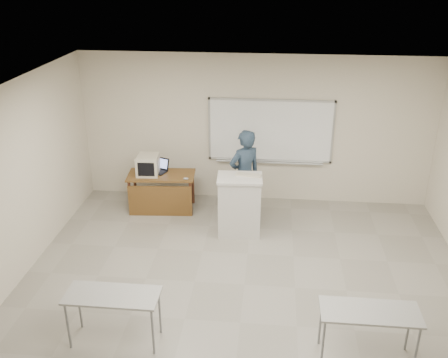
# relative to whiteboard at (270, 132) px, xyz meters

# --- Properties ---
(floor) EXTENTS (7.00, 8.00, 0.01)m
(floor) POSITION_rel_whiteboard_xyz_m (-0.30, -3.97, -1.49)
(floor) COLOR gray
(floor) RESTS_ON ground
(whiteboard) EXTENTS (2.48, 0.10, 1.31)m
(whiteboard) POSITION_rel_whiteboard_xyz_m (0.00, 0.00, 0.00)
(whiteboard) COLOR white
(whiteboard) RESTS_ON floor
(student_desks) EXTENTS (4.40, 2.20, 0.73)m
(student_desks) POSITION_rel_whiteboard_xyz_m (-0.30, -5.32, -0.81)
(student_desks) COLOR #9B9A95
(student_desks) RESTS_ON floor
(instructor_desk) EXTENTS (1.30, 0.65, 0.75)m
(instructor_desk) POSITION_rel_whiteboard_xyz_m (-2.10, -0.78, -0.96)
(instructor_desk) COLOR brown
(instructor_desk) RESTS_ON floor
(podium) EXTENTS (0.79, 0.57, 1.11)m
(podium) POSITION_rel_whiteboard_xyz_m (-0.50, -1.47, -0.92)
(podium) COLOR #B6B1AC
(podium) RESTS_ON floor
(crt_monitor) EXTENTS (0.42, 0.47, 0.40)m
(crt_monitor) POSITION_rel_whiteboard_xyz_m (-2.35, -0.67, -0.54)
(crt_monitor) COLOR beige
(crt_monitor) RESTS_ON instructor_desk
(laptop) EXTENTS (0.34, 0.32, 0.25)m
(laptop) POSITION_rel_whiteboard_xyz_m (-2.20, -0.51, -0.67)
(laptop) COLOR black
(laptop) RESTS_ON instructor_desk
(mouse) EXTENTS (0.12, 0.10, 0.04)m
(mouse) POSITION_rel_whiteboard_xyz_m (-1.58, -0.87, -0.71)
(mouse) COLOR #97999D
(mouse) RESTS_ON instructor_desk
(keyboard) EXTENTS (0.46, 0.22, 0.02)m
(keyboard) POSITION_rel_whiteboard_xyz_m (-0.35, -1.39, -0.36)
(keyboard) COLOR beige
(keyboard) RESTS_ON podium
(presenter) EXTENTS (0.78, 0.72, 1.78)m
(presenter) POSITION_rel_whiteboard_xyz_m (-0.45, -0.87, -0.59)
(presenter) COLOR black
(presenter) RESTS_ON floor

